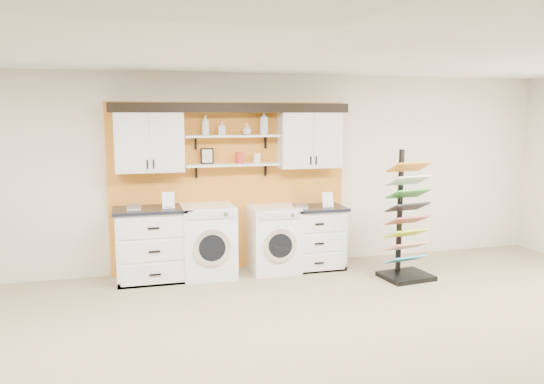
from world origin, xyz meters
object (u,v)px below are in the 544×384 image
object	(u,v)px
dryer	(274,239)
washer	(208,241)
base_cabinet_right	(312,237)
base_cabinet_left	(153,244)
sample_rack	(406,239)

from	to	relation	value
dryer	washer	bearing A→B (deg)	-180.00
base_cabinet_right	base_cabinet_left	bearing A→B (deg)	-180.00
base_cabinet_right	dryer	xyz separation A→B (m)	(-0.58, -0.00, 0.01)
base_cabinet_right	dryer	distance (m)	0.58
base_cabinet_left	base_cabinet_right	bearing A→B (deg)	0.00
base_cabinet_right	sample_rack	world-z (taller)	sample_rack
base_cabinet_left	base_cabinet_right	distance (m)	2.26
base_cabinet_right	washer	xyz separation A→B (m)	(-1.52, -0.00, 0.04)
washer	dryer	bearing A→B (deg)	0.00
base_cabinet_left	sample_rack	xyz separation A→B (m)	(3.33, -0.80, 0.05)
base_cabinet_left	washer	distance (m)	0.74
sample_rack	base_cabinet_right	bearing A→B (deg)	136.05
base_cabinet_left	sample_rack	distance (m)	3.43
base_cabinet_right	dryer	bearing A→B (deg)	-179.67
dryer	sample_rack	world-z (taller)	sample_rack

